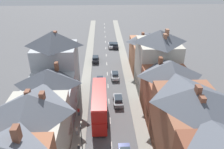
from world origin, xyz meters
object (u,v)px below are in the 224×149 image
Objects in this scene: pedestrian_near_right at (79,148)px; pedestrian_mid_right at (79,111)px; double_decker_bus_lead at (99,104)px; car_near_silver at (115,45)px; car_mid_black at (100,81)px; car_parked_right_b at (118,100)px; car_parked_right_a at (111,45)px; pedestrian_mid_left at (77,130)px; street_lamp at (82,138)px; car_parked_left_a at (95,59)px; car_near_blue at (115,75)px.

pedestrian_mid_right is (-0.82, 8.73, 0.00)m from pedestrian_near_right.
car_near_silver is at bearing 82.05° from double_decker_bus_lead.
double_decker_bus_lead reaches higher than pedestrian_mid_right.
car_mid_black is at bearing 89.96° from double_decker_bus_lead.
car_parked_right_b is at bearing -65.55° from car_mid_black.
car_parked_right_a is 0.97× the size of car_parked_right_b.
car_near_silver is at bearing 77.80° from pedestrian_mid_left.
street_lamp reaches higher than double_decker_bus_lead.
car_parked_right_b is (3.60, -7.92, -0.03)m from car_mid_black.
car_near_silver reaches higher than car_parked_right_b.
car_parked_left_a is 1.05× the size of car_mid_black.
pedestrian_near_right is (-7.91, -43.43, 0.21)m from car_near_silver.
car_parked_right_b is (-1.30, -31.14, -0.00)m from car_near_silver.
car_mid_black is at bearing 71.56° from pedestrian_mid_right.
pedestrian_near_right is (-1.71, -32.65, 0.20)m from car_parked_left_a.
car_parked_right_b is at bearing 64.21° from street_lamp.
pedestrian_mid_right is (-8.72, -34.69, 0.21)m from car_near_silver.
car_parked_left_a is (-1.29, 24.36, -1.98)m from double_decker_bus_lead.
double_decker_bus_lead reaches higher than car_parked_right_b.
car_near_blue is 4.41m from car_mid_black.
double_decker_bus_lead is 2.67× the size of car_parked_right_a.
double_decker_bus_lead is 4.23m from pedestrian_mid_right.
car_near_silver is 2.66× the size of pedestrian_mid_left.
car_parked_right_a is 40.56m from pedestrian_mid_left.
car_parked_left_a is 12.07m from car_parked_right_a.
pedestrian_mid_right is at bearing -96.02° from car_parked_left_a.
double_decker_bus_lead is 15.02m from car_near_blue.
car_parked_left_a is at bearing 88.00° from street_lamp.
pedestrian_mid_left reaches higher than car_near_blue.
double_decker_bus_lead is at bearing -132.13° from car_parked_right_b.
pedestrian_mid_right reaches higher than car_parked_right_b.
car_near_silver is 12.43m from car_parked_left_a.
pedestrian_near_right is 1.00× the size of pedestrian_mid_left.
car_parked_right_b is at bearing -92.39° from car_near_silver.
car_mid_black reaches higher than car_parked_right_a.
pedestrian_mid_left reaches higher than car_parked_right_a.
car_near_blue is at bearing -93.60° from car_near_silver.
car_near_silver is at bearing 75.89° from pedestrian_mid_right.
car_parked_right_b is 0.76× the size of street_lamp.
pedestrian_near_right reaches higher than car_parked_left_a.
car_near_silver is (4.91, 35.13, -1.99)m from double_decker_bus_lead.
pedestrian_near_right is (-6.61, -22.74, 0.21)m from car_near_blue.
car_mid_black reaches higher than car_parked_right_b.
pedestrian_mid_left is at bearing -110.98° from car_near_blue.
double_decker_bus_lead is at bearing -6.59° from pedestrian_mid_right.
car_parked_left_a is at bearing 116.31° from car_near_blue.
car_mid_black is 8.70m from car_parked_right_b.
pedestrian_near_right reaches higher than car_mid_black.
pedestrian_mid_left reaches higher than car_mid_black.
double_decker_bus_lead is 12.07m from car_mid_black.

